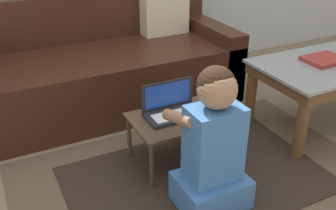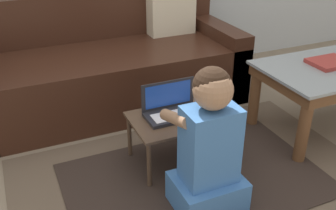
% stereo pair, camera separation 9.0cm
% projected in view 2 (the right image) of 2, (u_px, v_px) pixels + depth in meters
% --- Properties ---
extents(ground_plane, '(16.00, 16.00, 0.00)m').
position_uv_depth(ground_plane, '(181.00, 187.00, 2.10)').
color(ground_plane, '#7F705B').
extents(area_rug, '(1.92, 1.23, 0.01)m').
position_uv_depth(area_rug, '(195.00, 179.00, 2.15)').
color(area_rug, brown).
rests_on(area_rug, ground_plane).
extents(couch, '(1.92, 0.83, 0.79)m').
position_uv_depth(couch, '(107.00, 67.00, 2.88)').
color(couch, '#381E14').
rests_on(couch, ground_plane).
extents(coffee_table, '(0.98, 0.58, 0.45)m').
position_uv_depth(coffee_table, '(336.00, 75.00, 2.49)').
color(coffee_table, gray).
rests_on(coffee_table, ground_plane).
extents(laptop_desk, '(0.55, 0.36, 0.29)m').
position_uv_depth(laptop_desk, '(180.00, 122.00, 2.20)').
color(laptop_desk, '#4C3828').
rests_on(laptop_desk, ground_plane).
extents(laptop, '(0.32, 0.17, 0.18)m').
position_uv_depth(laptop, '(173.00, 110.00, 2.18)').
color(laptop, '#232328').
rests_on(laptop, laptop_desk).
extents(computer_mouse, '(0.08, 0.10, 0.04)m').
position_uv_depth(computer_mouse, '(217.00, 110.00, 2.21)').
color(computer_mouse, '#234CB2').
rests_on(computer_mouse, laptop_desk).
extents(person_seated, '(0.33, 0.39, 0.74)m').
position_uv_depth(person_seated, '(209.00, 148.00, 1.82)').
color(person_seated, '#3D70B2').
rests_on(person_seated, ground_plane).
extents(book_on_table, '(0.25, 0.19, 0.03)m').
position_uv_depth(book_on_table, '(330.00, 62.00, 2.45)').
color(book_on_table, '#99332D').
rests_on(book_on_table, coffee_table).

